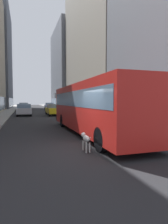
% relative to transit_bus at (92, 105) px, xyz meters
% --- Properties ---
extents(ground_plane, '(120.00, 120.00, 0.00)m').
position_rel_transit_bus_xyz_m(ground_plane, '(-1.20, 31.56, -1.78)').
color(ground_plane, '#232326').
extents(sidewalk_left, '(2.40, 110.00, 0.15)m').
position_rel_transit_bus_xyz_m(sidewalk_left, '(-6.90, 31.56, -1.70)').
color(sidewalk_left, gray).
rests_on(sidewalk_left, ground).
extents(sidewalk_right, '(2.40, 110.00, 0.15)m').
position_rel_transit_bus_xyz_m(sidewalk_right, '(4.50, 31.56, -1.70)').
color(sidewalk_right, gray).
rests_on(sidewalk_right, ground).
extents(building_right_mid, '(9.87, 23.37, 27.09)m').
position_rel_transit_bus_xyz_m(building_right_mid, '(10.70, 22.57, 11.76)').
color(building_right_mid, gray).
rests_on(building_right_mid, ground).
extents(building_right_far, '(11.53, 18.95, 22.89)m').
position_rel_transit_bus_xyz_m(building_right_far, '(10.70, 44.30, 9.66)').
color(building_right_far, slate).
rests_on(building_right_far, ground).
extents(transit_bus, '(2.78, 11.53, 3.05)m').
position_rel_transit_bus_xyz_m(transit_bus, '(0.00, 0.00, 0.00)').
color(transit_bus, red).
rests_on(transit_bus, ground).
extents(car_silver_sedan, '(1.92, 4.19, 1.62)m').
position_rel_transit_bus_xyz_m(car_silver_sedan, '(-4.00, 16.38, -0.95)').
color(car_silver_sedan, '#B7BABF').
rests_on(car_silver_sedan, ground).
extents(car_blue_hatchback, '(1.76, 4.31, 1.62)m').
position_rel_transit_bus_xyz_m(car_blue_hatchback, '(1.60, 32.93, -0.96)').
color(car_blue_hatchback, '#4C6BB7').
rests_on(car_blue_hatchback, ground).
extents(car_white_van, '(1.86, 4.44, 1.62)m').
position_rel_transit_bus_xyz_m(car_white_van, '(-4.00, 29.31, -0.95)').
color(car_white_van, silver).
rests_on(car_white_van, ground).
extents(car_red_coupe, '(1.87, 3.98, 1.62)m').
position_rel_transit_bus_xyz_m(car_red_coupe, '(-4.00, 36.52, -0.96)').
color(car_red_coupe, red).
rests_on(car_red_coupe, ground).
extents(car_yellow_taxi, '(1.81, 4.76, 1.62)m').
position_rel_transit_bus_xyz_m(car_yellow_taxi, '(0.00, 15.90, -0.95)').
color(car_yellow_taxi, yellow).
rests_on(car_yellow_taxi, ground).
extents(dalmatian_dog, '(0.22, 0.96, 0.72)m').
position_rel_transit_bus_xyz_m(dalmatian_dog, '(-1.68, -3.86, -1.26)').
color(dalmatian_dog, white).
rests_on(dalmatian_dog, ground).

